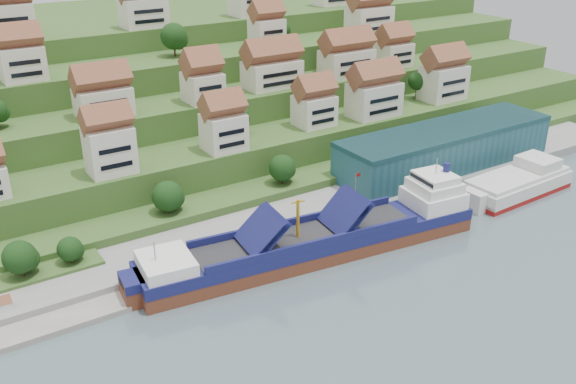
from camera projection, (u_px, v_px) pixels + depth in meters
ground at (313, 258)px, 124.33m from camera, size 300.00×300.00×0.00m
quay at (348, 202)px, 145.21m from camera, size 180.00×14.00×2.20m
hillside at (123, 86)px, 199.13m from camera, size 260.00×128.00×31.00m
hillside_village at (198, 70)px, 162.56m from camera, size 156.88×62.79×28.80m
hillside_trees at (175, 124)px, 147.40m from camera, size 145.08×60.73×30.68m
warehouse at (445, 147)px, 159.99m from camera, size 60.00×15.00×10.00m
flagpole at (356, 188)px, 138.06m from camera, size 1.28×0.16×8.00m
cargo_ship at (323, 240)px, 124.83m from camera, size 69.80×18.48×15.19m
second_ship at (518, 183)px, 151.12m from camera, size 28.96×11.71×8.28m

